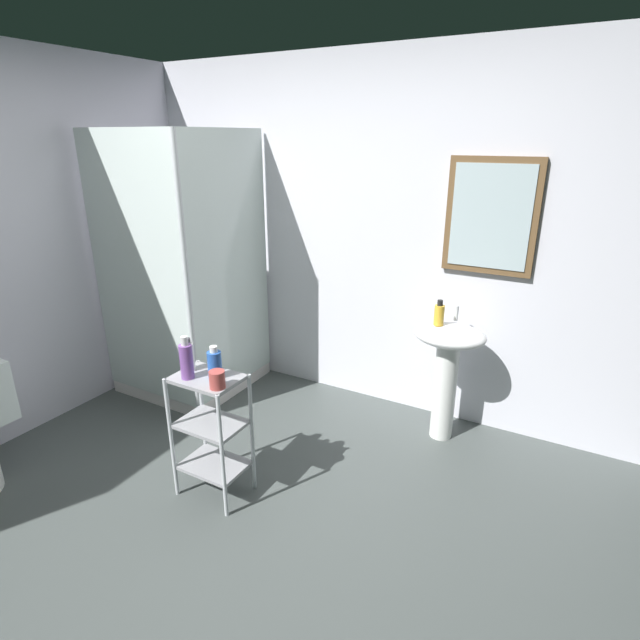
{
  "coord_description": "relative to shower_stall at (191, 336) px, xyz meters",
  "views": [
    {
      "loc": [
        1.46,
        -1.49,
        1.95
      ],
      "look_at": [
        0.19,
        0.81,
        0.98
      ],
      "focal_mm": 28.16,
      "sensor_mm": 36.0,
      "label": 1
    }
  ],
  "objects": [
    {
      "name": "conditioner_bottle_purple",
      "position": [
        0.9,
        -0.96,
        0.38
      ],
      "size": [
        0.07,
        0.07,
        0.24
      ],
      "color": "#7E4D9E",
      "rests_on": "storage_cart"
    },
    {
      "name": "hand_soap_bottle",
      "position": [
        1.88,
        0.28,
        0.42
      ],
      "size": [
        0.06,
        0.06,
        0.17
      ],
      "color": "gold",
      "rests_on": "pedestal_sink"
    },
    {
      "name": "pedestal_sink",
      "position": [
        1.95,
        0.3,
        0.12
      ],
      "size": [
        0.46,
        0.37,
        0.81
      ],
      "color": "white",
      "rests_on": "ground_plane"
    },
    {
      "name": "shampoo_bottle_blue",
      "position": [
        1.02,
        -0.89,
        0.35
      ],
      "size": [
        0.07,
        0.07,
        0.18
      ],
      "color": "blue",
      "rests_on": "storage_cart"
    },
    {
      "name": "ground_plane",
      "position": [
        1.21,
        -1.22,
        -0.47
      ],
      "size": [
        4.2,
        4.2,
        0.02
      ],
      "primitive_type": "cube",
      "color": "#464D4B"
    },
    {
      "name": "storage_cart",
      "position": [
        0.97,
        -0.91,
        -0.03
      ],
      "size": [
        0.38,
        0.28,
        0.74
      ],
      "color": "silver",
      "rests_on": "ground_plane"
    },
    {
      "name": "sink_faucet",
      "position": [
        1.95,
        0.42,
        0.4
      ],
      "size": [
        0.03,
        0.03,
        0.1
      ],
      "primitive_type": "cylinder",
      "color": "silver",
      "rests_on": "pedestal_sink"
    },
    {
      "name": "rinse_cup",
      "position": [
        1.11,
        -0.98,
        0.32
      ],
      "size": [
        0.08,
        0.08,
        0.09
      ],
      "primitive_type": "cylinder",
      "color": "#B24742",
      "rests_on": "storage_cart"
    },
    {
      "name": "shower_stall",
      "position": [
        0.0,
        0.0,
        0.0
      ],
      "size": [
        0.92,
        0.92,
        2.0
      ],
      "color": "white",
      "rests_on": "ground_plane"
    },
    {
      "name": "lotion_bottle_white",
      "position": [
        0.84,
        -0.89,
        0.36
      ],
      "size": [
        0.06,
        0.06,
        0.19
      ],
      "color": "white",
      "rests_on": "storage_cart"
    },
    {
      "name": "wall_back",
      "position": [
        1.22,
        0.63,
        0.79
      ],
      "size": [
        4.2,
        0.14,
        2.5
      ],
      "color": "silver",
      "rests_on": "ground_plane"
    }
  ]
}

